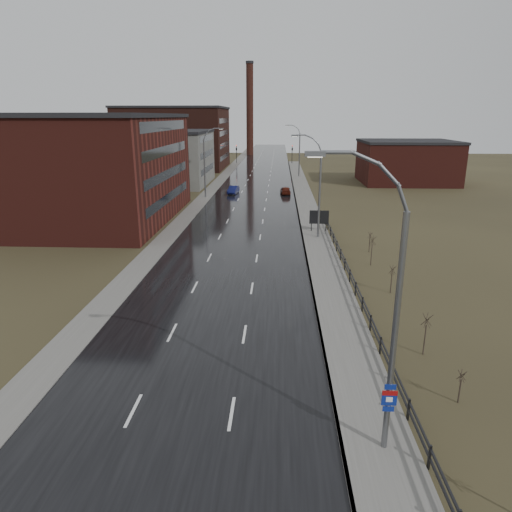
# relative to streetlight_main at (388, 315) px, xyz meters

# --- Properties ---
(ground) EXTENTS (320.00, 320.00, 0.00)m
(ground) POSITION_rel_streetlight_main_xyz_m (-8.47, -2.00, -6.06)
(ground) COLOR #2D2819
(ground) RESTS_ON ground
(road) EXTENTS (14.00, 300.00, 0.06)m
(road) POSITION_rel_streetlight_main_xyz_m (-8.47, 58.00, -6.03)
(road) COLOR black
(road) RESTS_ON ground
(sidewalk_right) EXTENTS (3.20, 180.00, 0.18)m
(sidewalk_right) POSITION_rel_streetlight_main_xyz_m (0.13, 33.00, -5.97)
(sidewalk_right) COLOR #595651
(sidewalk_right) RESTS_ON ground
(curb_right) EXTENTS (0.16, 180.00, 0.18)m
(curb_right) POSITION_rel_streetlight_main_xyz_m (-1.39, 33.00, -5.97)
(curb_right) COLOR slate
(curb_right) RESTS_ON ground
(sidewalk_left) EXTENTS (2.40, 260.00, 0.12)m
(sidewalk_left) POSITION_rel_streetlight_main_xyz_m (-16.67, 58.00, -6.00)
(sidewalk_left) COLOR #595651
(sidewalk_left) RESTS_ON ground
(warehouse_near) EXTENTS (22.44, 28.56, 13.50)m
(warehouse_near) POSITION_rel_streetlight_main_xyz_m (-29.46, 43.00, 0.70)
(warehouse_near) COLOR #471914
(warehouse_near) RESTS_ON ground
(warehouse_mid) EXTENTS (16.32, 20.40, 10.50)m
(warehouse_mid) POSITION_rel_streetlight_main_xyz_m (-26.46, 76.00, -0.80)
(warehouse_mid) COLOR slate
(warehouse_mid) RESTS_ON ground
(warehouse_far) EXTENTS (26.52, 24.48, 15.50)m
(warehouse_far) POSITION_rel_streetlight_main_xyz_m (-31.47, 106.00, 1.70)
(warehouse_far) COLOR #331611
(warehouse_far) RESTS_ON ground
(building_right) EXTENTS (18.36, 16.32, 8.50)m
(building_right) POSITION_rel_streetlight_main_xyz_m (21.83, 80.00, -1.80)
(building_right) COLOR #471914
(building_right) RESTS_ON ground
(smokestack) EXTENTS (2.70, 2.70, 30.70)m
(smokestack) POSITION_rel_streetlight_main_xyz_m (-14.47, 148.00, 9.44)
(smokestack) COLOR #331611
(smokestack) RESTS_ON ground
(streetlight_main) EXTENTS (3.91, 0.29, 12.11)m
(streetlight_main) POSITION_rel_streetlight_main_xyz_m (0.00, 0.00, 0.00)
(streetlight_main) COLOR slate
(streetlight_main) RESTS_ON ground
(streetlight_right_mid) EXTENTS (3.36, 0.28, 11.35)m
(streetlight_right_mid) POSITION_rel_streetlight_main_xyz_m (0.03, 34.00, -0.22)
(streetlight_right_mid) COLOR slate
(streetlight_right_mid) RESTS_ON ground
(streetlight_left) EXTENTS (3.36, 0.28, 11.35)m
(streetlight_left) POSITION_rel_streetlight_main_xyz_m (-16.17, 60.00, -0.22)
(streetlight_left) COLOR slate
(streetlight_left) RESTS_ON ground
(streetlight_right_far) EXTENTS (3.36, 0.28, 11.35)m
(streetlight_right_far) POSITION_rel_streetlight_main_xyz_m (0.03, 88.00, -0.22)
(streetlight_right_far) COLOR slate
(streetlight_right_far) RESTS_ON ground
(guardrail) EXTENTS (0.10, 53.05, 1.10)m
(guardrail) POSITION_rel_streetlight_main_xyz_m (1.83, 16.32, -5.35)
(guardrail) COLOR black
(guardrail) RESTS_ON ground
(shrub_b) EXTENTS (0.42, 0.44, 1.72)m
(shrub_b) POSITION_rel_streetlight_main_xyz_m (4.61, 3.47, -5.15)
(shrub_b) COLOR #382D23
(shrub_b) RESTS_ON ground
(shrub_c) EXTENTS (0.60, 0.63, 2.54)m
(shrub_c) POSITION_rel_streetlight_main_xyz_m (4.32, 8.07, -4.71)
(shrub_c) COLOR #382D23
(shrub_c) RESTS_ON ground
(shrub_d) EXTENTS (0.53, 0.56, 2.22)m
(shrub_d) POSITION_rel_streetlight_main_xyz_m (4.65, 17.68, -4.88)
(shrub_d) COLOR #382D23
(shrub_d) RESTS_ON ground
(shrub_e) EXTENTS (0.65, 0.69, 2.77)m
(shrub_e) POSITION_rel_streetlight_main_xyz_m (4.43, 24.56, -4.59)
(shrub_e) COLOR #382D23
(shrub_e) RESTS_ON ground
(shrub_f) EXTENTS (0.49, 0.52, 2.06)m
(shrub_f) POSITION_rel_streetlight_main_xyz_m (5.07, 28.85, -4.97)
(shrub_f) COLOR #382D23
(shrub_f) RESTS_ON ground
(billboard) EXTENTS (2.26, 0.17, 2.64)m
(billboard) POSITION_rel_streetlight_main_xyz_m (0.63, 36.82, -4.29)
(billboard) COLOR black
(billboard) RESTS_ON ground
(traffic_light_left) EXTENTS (0.58, 2.73, 5.30)m
(traffic_light_left) POSITION_rel_streetlight_main_xyz_m (-16.47, 118.00, -1.46)
(traffic_light_left) COLOR black
(traffic_light_left) RESTS_ON ground
(traffic_light_right) EXTENTS (0.58, 2.73, 5.30)m
(traffic_light_right) POSITION_rel_streetlight_main_xyz_m (-0.47, 118.00, -1.46)
(traffic_light_right) COLOR black
(traffic_light_right) RESTS_ON ground
(car_near) EXTENTS (1.90, 4.21, 1.34)m
(car_near) POSITION_rel_streetlight_main_xyz_m (-12.16, 64.03, -5.39)
(car_near) COLOR #0E1247
(car_near) RESTS_ON ground
(car_far) EXTENTS (1.89, 4.16, 1.38)m
(car_far) POSITION_rel_streetlight_main_xyz_m (-2.97, 63.80, -5.37)
(car_far) COLOR #4C160C
(car_far) RESTS_ON ground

